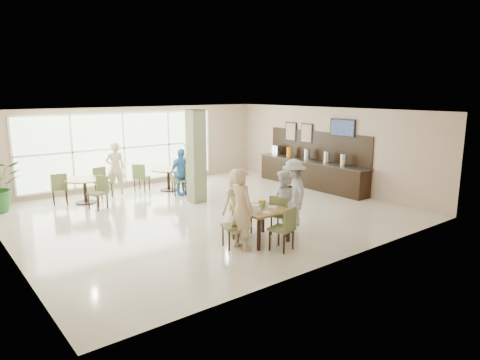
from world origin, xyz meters
TOP-DOWN VIEW (x-y plane):
  - ground at (0.00, 0.00)m, footprint 10.00×10.00m
  - room_shell at (0.00, 0.00)m, footprint 10.00×10.00m
  - window_bank at (-0.50, 4.46)m, footprint 7.00×0.04m
  - column at (0.40, 1.20)m, footprint 0.45×0.45m
  - main_table at (-0.34, -2.66)m, footprint 1.02×1.02m
  - round_table_left at (-2.34, 3.18)m, footprint 1.19×1.19m
  - round_table_right at (0.48, 3.14)m, footprint 1.20×1.20m
  - chairs_main_table at (-0.34, -2.61)m, footprint 2.00×2.04m
  - chairs_table_left at (-2.30, 3.10)m, footprint 1.87×1.87m
  - chairs_table_right at (0.45, 3.16)m, footprint 2.14×1.79m
  - tabletop_clutter at (-0.31, -2.67)m, footprint 0.72×0.81m
  - buffet_counter at (4.70, 0.51)m, footprint 0.64×4.70m
  - wall_tv at (4.94, -0.60)m, footprint 0.06×1.00m
  - framed_art_a at (4.95, 1.00)m, footprint 0.05×0.55m
  - framed_art_b at (4.95, 1.80)m, footprint 0.05×0.55m
  - teen_left at (-0.98, -2.76)m, footprint 0.48×0.68m
  - teen_far at (-0.45, -1.94)m, footprint 0.77×0.43m
  - teen_right at (0.42, -2.59)m, footprint 0.76×0.87m
  - teen_standing at (1.10, -2.24)m, footprint 1.01×1.24m
  - adult_a at (0.48, 2.27)m, footprint 0.99×0.71m
  - adult_b at (1.36, 3.08)m, footprint 1.18×1.82m
  - adult_standing at (-1.14, 3.72)m, footprint 0.68×0.50m

SIDE VIEW (x-z plane):
  - ground at x=0.00m, z-range 0.00..0.00m
  - chairs_main_table at x=-0.34m, z-range 0.00..0.95m
  - chairs_table_left at x=-2.30m, z-range 0.00..0.95m
  - chairs_table_right at x=0.45m, z-range 0.00..0.95m
  - buffet_counter at x=4.70m, z-range -0.42..1.53m
  - round_table_left at x=-2.34m, z-range 0.22..0.97m
  - round_table_right at x=0.48m, z-range 0.22..0.97m
  - main_table at x=-0.34m, z-range 0.29..1.04m
  - teen_right at x=0.42m, z-range 0.00..1.52m
  - adult_a at x=0.48m, z-range 0.00..1.52m
  - teen_far at x=-0.45m, z-range 0.00..1.56m
  - tabletop_clutter at x=-0.31m, z-range 0.71..0.91m
  - teen_standing at x=1.10m, z-range 0.00..1.68m
  - adult_standing at x=-1.14m, z-range 0.00..1.72m
  - teen_left at x=-0.98m, z-range 0.00..1.76m
  - adult_b at x=1.36m, z-range 0.00..1.81m
  - window_bank at x=-0.50m, z-range -2.10..4.90m
  - column at x=0.40m, z-range 0.00..2.80m
  - room_shell at x=0.00m, z-range -3.30..6.70m
  - framed_art_a at x=4.95m, z-range 1.50..2.20m
  - framed_art_b at x=4.95m, z-range 1.50..2.20m
  - wall_tv at x=4.94m, z-range 1.86..2.44m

